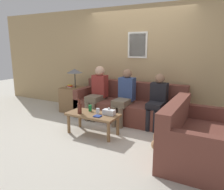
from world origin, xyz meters
TOP-DOWN VIEW (x-y plane):
  - ground_plane at (0.00, 0.00)m, footprint 16.00×16.00m
  - wall_back at (0.00, 0.97)m, footprint 9.00×0.08m
  - couch_main at (0.00, 0.52)m, footprint 2.48×0.86m
  - couch_side at (1.58, -0.67)m, footprint 0.86×1.49m
  - coffee_table at (-0.28, -0.59)m, footprint 1.02×0.48m
  - side_table_with_lamp at (-1.55, 0.46)m, footprint 0.55×0.55m
  - wine_bottle at (-0.51, -0.69)m, footprint 0.08×0.08m
  - drinking_glass at (-0.20, -0.52)m, footprint 0.07×0.07m
  - book_stack at (-0.10, -0.70)m, footprint 0.13×0.12m
  - soda_can at (-0.42, -0.47)m, footprint 0.07×0.07m
  - tissue_box at (0.03, -0.50)m, footprint 0.23×0.12m
  - person_left at (-0.74, 0.33)m, footprint 0.34×0.62m
  - person_middle at (-0.02, 0.30)m, footprint 0.34×0.65m
  - person_right at (0.70, 0.36)m, footprint 0.34×0.59m
  - teddy_bear at (1.01, -0.66)m, footprint 0.17×0.17m

SIDE VIEW (x-z plane):
  - ground_plane at x=0.00m, z-range 0.00..0.00m
  - teddy_bear at x=1.01m, z-range -0.02..0.25m
  - couch_main at x=0.00m, z-range -0.13..0.73m
  - couch_side at x=1.58m, z-range -0.13..0.73m
  - coffee_table at x=-0.28m, z-range 0.14..0.55m
  - side_table_with_lamp at x=-1.55m, z-range -0.18..0.93m
  - book_stack at x=-0.10m, z-range 0.41..0.43m
  - drinking_glass at x=-0.20m, z-range 0.41..0.51m
  - tissue_box at x=0.03m, z-range 0.39..0.54m
  - soda_can at x=-0.42m, z-range 0.41..0.53m
  - wine_bottle at x=-0.51m, z-range 0.38..0.66m
  - person_right at x=0.70m, z-range 0.05..1.18m
  - person_middle at x=-0.02m, z-range 0.05..1.23m
  - person_left at x=-0.74m, z-range 0.06..1.28m
  - wall_back at x=0.00m, z-range 0.00..2.60m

